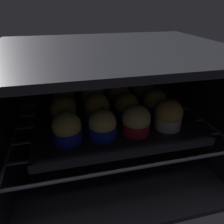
{
  "coord_description": "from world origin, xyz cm",
  "views": [
    {
      "loc": [
        -12.76,
        -29.82,
        45.23
      ],
      "look_at": [
        0.0,
        22.94,
        17.08
      ],
      "focal_mm": 34.32,
      "sensor_mm": 36.0,
      "label": 1
    }
  ],
  "objects_px": {
    "baking_tray": "(112,119)",
    "muffin_row2_col3": "(143,92)",
    "muffin_row0_col0": "(67,128)",
    "muffin_row0_col3": "(168,115)",
    "muffin_row1_col1": "(97,108)",
    "muffin_row2_col2": "(118,95)",
    "muffin_row2_col1": "(93,96)",
    "muffin_row1_col0": "(64,111)",
    "muffin_row0_col1": "(103,125)",
    "muffin_row2_col0": "(64,101)",
    "muffin_row1_col3": "(155,103)",
    "muffin_row0_col2": "(136,121)",
    "muffin_row1_col2": "(127,107)"
  },
  "relations": [
    {
      "from": "baking_tray",
      "to": "muffin_row2_col3",
      "type": "bearing_deg",
      "value": 34.71
    },
    {
      "from": "muffin_row0_col0",
      "to": "muffin_row0_col3",
      "type": "bearing_deg",
      "value": 0.08
    },
    {
      "from": "muffin_row1_col1",
      "to": "muffin_row2_col3",
      "type": "distance_m",
      "value": 0.19
    },
    {
      "from": "muffin_row2_col2",
      "to": "muffin_row2_col1",
      "type": "bearing_deg",
      "value": 176.03
    },
    {
      "from": "muffin_row1_col0",
      "to": "muffin_row0_col1",
      "type": "bearing_deg",
      "value": -44.95
    },
    {
      "from": "muffin_row0_col3",
      "to": "muffin_row2_col3",
      "type": "relative_size",
      "value": 1.04
    },
    {
      "from": "muffin_row0_col1",
      "to": "muffin_row2_col2",
      "type": "distance_m",
      "value": 0.19
    },
    {
      "from": "muffin_row2_col0",
      "to": "muffin_row2_col1",
      "type": "relative_size",
      "value": 0.89
    },
    {
      "from": "baking_tray",
      "to": "muffin_row2_col0",
      "type": "height_order",
      "value": "muffin_row2_col0"
    },
    {
      "from": "muffin_row1_col3",
      "to": "muffin_row0_col1",
      "type": "bearing_deg",
      "value": -153.45
    },
    {
      "from": "baking_tray",
      "to": "muffin_row0_col2",
      "type": "relative_size",
      "value": 5.67
    },
    {
      "from": "muffin_row0_col0",
      "to": "muffin_row1_col1",
      "type": "relative_size",
      "value": 1.02
    },
    {
      "from": "muffin_row2_col0",
      "to": "muffin_row2_col2",
      "type": "xyz_separation_m",
      "value": [
        0.17,
        -0.0,
        0.0
      ]
    },
    {
      "from": "muffin_row2_col3",
      "to": "muffin_row0_col3",
      "type": "bearing_deg",
      "value": -88.53
    },
    {
      "from": "muffin_row0_col3",
      "to": "muffin_row2_col2",
      "type": "xyz_separation_m",
      "value": [
        -0.09,
        0.17,
        -0.0
      ]
    },
    {
      "from": "baking_tray",
      "to": "muffin_row0_col3",
      "type": "relative_size",
      "value": 5.34
    },
    {
      "from": "muffin_row0_col0",
      "to": "muffin_row0_col3",
      "type": "relative_size",
      "value": 1.03
    },
    {
      "from": "muffin_row1_col3",
      "to": "muffin_row0_col3",
      "type": "bearing_deg",
      "value": -89.06
    },
    {
      "from": "baking_tray",
      "to": "muffin_row0_col0",
      "type": "height_order",
      "value": "muffin_row0_col0"
    },
    {
      "from": "muffin_row0_col0",
      "to": "muffin_row2_col1",
      "type": "bearing_deg",
      "value": 62.73
    },
    {
      "from": "muffin_row0_col0",
      "to": "muffin_row1_col3",
      "type": "relative_size",
      "value": 1.04
    },
    {
      "from": "muffin_row1_col1",
      "to": "muffin_row2_col3",
      "type": "relative_size",
      "value": 1.05
    },
    {
      "from": "muffin_row1_col2",
      "to": "muffin_row1_col3",
      "type": "bearing_deg",
      "value": 0.14
    },
    {
      "from": "baking_tray",
      "to": "muffin_row1_col3",
      "type": "distance_m",
      "value": 0.14
    },
    {
      "from": "baking_tray",
      "to": "muffin_row1_col1",
      "type": "distance_m",
      "value": 0.06
    },
    {
      "from": "muffin_row0_col0",
      "to": "muffin_row1_col0",
      "type": "bearing_deg",
      "value": 92.17
    },
    {
      "from": "muffin_row0_col1",
      "to": "muffin_row1_col2",
      "type": "distance_m",
      "value": 0.12
    },
    {
      "from": "muffin_row2_col1",
      "to": "muffin_row0_col1",
      "type": "bearing_deg",
      "value": -91.31
    },
    {
      "from": "baking_tray",
      "to": "muffin_row2_col2",
      "type": "distance_m",
      "value": 0.1
    },
    {
      "from": "baking_tray",
      "to": "muffin_row0_col2",
      "type": "bearing_deg",
      "value": -65.11
    },
    {
      "from": "muffin_row1_col0",
      "to": "muffin_row1_col2",
      "type": "xyz_separation_m",
      "value": [
        0.18,
        -0.0,
        -0.01
      ]
    },
    {
      "from": "muffin_row1_col0",
      "to": "muffin_row1_col2",
      "type": "relative_size",
      "value": 1.09
    },
    {
      "from": "muffin_row1_col2",
      "to": "muffin_row0_col2",
      "type": "bearing_deg",
      "value": -91.23
    },
    {
      "from": "muffin_row2_col0",
      "to": "muffin_row0_col1",
      "type": "bearing_deg",
      "value": -63.38
    },
    {
      "from": "muffin_row1_col0",
      "to": "muffin_row2_col3",
      "type": "height_order",
      "value": "muffin_row1_col0"
    },
    {
      "from": "muffin_row0_col0",
      "to": "muffin_row1_col1",
      "type": "distance_m",
      "value": 0.12
    },
    {
      "from": "muffin_row0_col3",
      "to": "muffin_row1_col1",
      "type": "height_order",
      "value": "same"
    },
    {
      "from": "muffin_row0_col3",
      "to": "muffin_row0_col1",
      "type": "bearing_deg",
      "value": -179.29
    },
    {
      "from": "muffin_row1_col2",
      "to": "muffin_row1_col3",
      "type": "height_order",
      "value": "muffin_row1_col3"
    },
    {
      "from": "muffin_row1_col1",
      "to": "muffin_row2_col2",
      "type": "xyz_separation_m",
      "value": [
        0.08,
        0.08,
        -0.0
      ]
    },
    {
      "from": "muffin_row2_col3",
      "to": "muffin_row1_col3",
      "type": "bearing_deg",
      "value": -88.02
    },
    {
      "from": "muffin_row0_col2",
      "to": "muffin_row2_col0",
      "type": "bearing_deg",
      "value": 134.9
    },
    {
      "from": "muffin_row1_col0",
      "to": "muffin_row2_col1",
      "type": "bearing_deg",
      "value": 43.09
    },
    {
      "from": "muffin_row0_col3",
      "to": "muffin_row1_col1",
      "type": "xyz_separation_m",
      "value": [
        -0.17,
        0.09,
        0.0
      ]
    },
    {
      "from": "muffin_row0_col3",
      "to": "muffin_row2_col1",
      "type": "distance_m",
      "value": 0.24
    },
    {
      "from": "muffin_row1_col2",
      "to": "muffin_row2_col2",
      "type": "bearing_deg",
      "value": 91.76
    },
    {
      "from": "muffin_row2_col0",
      "to": "muffin_row2_col3",
      "type": "bearing_deg",
      "value": 1.04
    },
    {
      "from": "muffin_row0_col0",
      "to": "muffin_row1_col0",
      "type": "relative_size",
      "value": 1.04
    },
    {
      "from": "muffin_row0_col0",
      "to": "muffin_row0_col2",
      "type": "xyz_separation_m",
      "value": [
        0.17,
        -0.0,
        -0.0
      ]
    },
    {
      "from": "muffin_row0_col3",
      "to": "muffin_row2_col1",
      "type": "bearing_deg",
      "value": 134.76
    }
  ]
}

